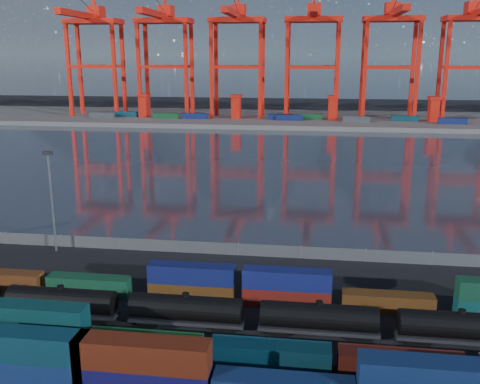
# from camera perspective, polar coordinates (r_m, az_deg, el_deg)

# --- Properties ---
(ground) EXTENTS (700.00, 700.00, 0.00)m
(ground) POSITION_cam_1_polar(r_m,az_deg,el_deg) (61.63, -3.92, -16.10)
(ground) COLOR black
(ground) RESTS_ON ground
(harbor_water) EXTENTS (700.00, 700.00, 0.00)m
(harbor_water) POSITION_cam_1_polar(r_m,az_deg,el_deg) (160.39, 3.63, 3.16)
(harbor_water) COLOR #2B333F
(harbor_water) RESTS_ON ground
(far_quay) EXTENTS (700.00, 70.00, 2.00)m
(far_quay) POSITION_cam_1_polar(r_m,az_deg,el_deg) (263.90, 5.33, 7.79)
(far_quay) COLOR #514F4C
(far_quay) RESTS_ON ground
(container_row_south) EXTENTS (140.79, 2.64, 5.62)m
(container_row_south) POSITION_cam_1_polar(r_m,az_deg,el_deg) (51.65, 4.85, -19.38)
(container_row_south) COLOR #474A4D
(container_row_south) RESTS_ON ground
(container_row_mid) EXTENTS (129.03, 2.52, 5.37)m
(container_row_mid) POSITION_cam_1_polar(r_m,az_deg,el_deg) (57.16, 6.98, -16.98)
(container_row_mid) COLOR navy
(container_row_mid) RESTS_ON ground
(container_row_north) EXTENTS (141.14, 2.30, 4.89)m
(container_row_north) POSITION_cam_1_polar(r_m,az_deg,el_deg) (69.75, 5.75, -10.69)
(container_row_north) COLOR #0F274C
(container_row_north) RESTS_ON ground
(tanker_string) EXTENTS (122.30, 2.96, 4.24)m
(tanker_string) POSITION_cam_1_polar(r_m,az_deg,el_deg) (63.58, 1.22, -12.86)
(tanker_string) COLOR black
(tanker_string) RESTS_ON ground
(waterfront_fence) EXTENTS (160.12, 0.12, 2.20)m
(waterfront_fence) POSITION_cam_1_polar(r_m,az_deg,el_deg) (86.18, -0.18, -6.13)
(waterfront_fence) COLOR #595B5E
(waterfront_fence) RESTS_ON ground
(yard_light_mast) EXTENTS (1.60, 0.40, 16.60)m
(yard_light_mast) POSITION_cam_1_polar(r_m,az_deg,el_deg) (90.82, -19.47, -0.42)
(yard_light_mast) COLOR slate
(yard_light_mast) RESTS_ON ground
(gantry_cranes) EXTENTS (200.99, 49.90, 67.58)m
(gantry_cranes) POSITION_cam_1_polar(r_m,az_deg,el_deg) (256.00, 3.73, 16.68)
(gantry_cranes) COLOR red
(gantry_cranes) RESTS_ON ground
(quay_containers) EXTENTS (172.58, 10.99, 2.60)m
(quay_containers) POSITION_cam_1_polar(r_m,az_deg,el_deg) (249.94, 2.65, 7.99)
(quay_containers) COLOR navy
(quay_containers) RESTS_ON far_quay
(straddle_carriers) EXTENTS (140.00, 7.00, 11.10)m
(straddle_carriers) POSITION_cam_1_polar(r_m,az_deg,el_deg) (253.37, 4.69, 9.08)
(straddle_carriers) COLOR red
(straddle_carriers) RESTS_ON far_quay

